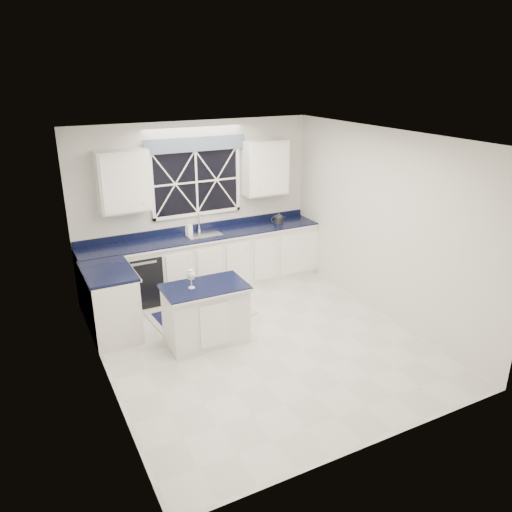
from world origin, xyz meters
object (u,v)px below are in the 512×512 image
soap_bottle (189,227)px  island (206,313)px  faucet (199,222)px  kettle (278,219)px  dishwasher (139,277)px  wine_glass (191,275)px

soap_bottle → island: bearing=-104.1°
faucet → island: faucet is taller
island → kettle: (2.00, 1.60, 0.62)m
island → kettle: size_ratio=4.43×
dishwasher → wine_glass: bearing=-79.4°
faucet → kettle: bearing=-8.0°
kettle → faucet: bearing=-172.1°
dishwasher → island: size_ratio=0.75×
dishwasher → faucet: bearing=10.0°
wine_glass → soap_bottle: size_ratio=1.29×
faucet → wine_glass: (-0.81, -1.78, -0.12)m
kettle → wine_glass: bearing=-128.1°
faucet → island: 2.02m
island → wine_glass: 0.60m
wine_glass → dishwasher: bearing=100.6°
wine_glass → soap_bottle: 1.91m
faucet → island: (-0.63, -1.79, -0.69)m
kettle → island: bearing=-125.5°
soap_bottle → wine_glass: bearing=-109.2°
dishwasher → kettle: (2.47, 0.00, 0.61)m
kettle → wine_glass: (-2.18, -1.59, -0.04)m
faucet → soap_bottle: 0.19m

